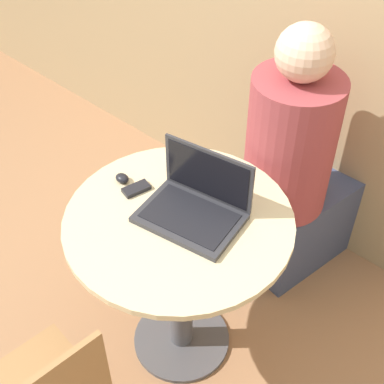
{
  "coord_description": "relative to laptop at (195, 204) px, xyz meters",
  "views": [
    {
      "loc": [
        0.91,
        -0.94,
        2.11
      ],
      "look_at": [
        0.02,
        0.05,
        0.88
      ],
      "focal_mm": 50.0,
      "sensor_mm": 36.0,
      "label": 1
    }
  ],
  "objects": [
    {
      "name": "cell_phone",
      "position": [
        -0.24,
        -0.06,
        -0.04
      ],
      "size": [
        0.07,
        0.11,
        0.02
      ],
      "color": "black",
      "rests_on": "round_table"
    },
    {
      "name": "laptop",
      "position": [
        0.0,
        0.0,
        0.0
      ],
      "size": [
        0.38,
        0.3,
        0.23
      ],
      "color": "#2D2D33",
      "rests_on": "round_table"
    },
    {
      "name": "computer_mouse",
      "position": [
        -0.32,
        -0.06,
        -0.03
      ],
      "size": [
        0.06,
        0.04,
        0.03
      ],
      "color": "black",
      "rests_on": "round_table"
    },
    {
      "name": "person_seated",
      "position": [
        0.02,
        0.64,
        -0.29
      ],
      "size": [
        0.43,
        0.6,
        1.29
      ],
      "color": "#3D4766",
      "rests_on": "ground_plane"
    },
    {
      "name": "round_table",
      "position": [
        -0.03,
        -0.06,
        -0.26
      ],
      "size": [
        0.81,
        0.81,
        0.78
      ],
      "color": "#4C4C51",
      "rests_on": "ground_plane"
    },
    {
      "name": "ground_plane",
      "position": [
        -0.03,
        -0.06,
        -0.82
      ],
      "size": [
        12.0,
        12.0,
        0.0
      ],
      "primitive_type": "plane",
      "color": "#9E704C"
    }
  ]
}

